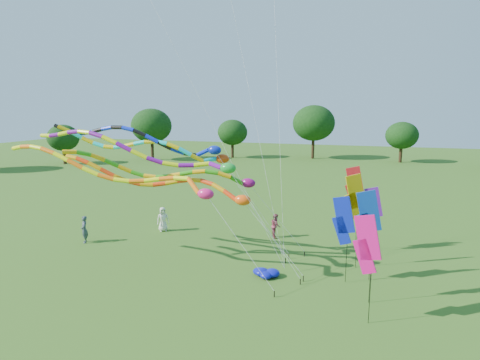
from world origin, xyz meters
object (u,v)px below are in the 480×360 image
(tube_kite_red, at_px, (176,184))
(person_b, at_px, (84,229))
(tube_kite_orange, at_px, (125,174))
(blue_nylon_heap, at_px, (261,272))
(person_a, at_px, (163,219))
(person_c, at_px, (276,226))

(tube_kite_red, relative_size, person_b, 7.47)
(tube_kite_orange, bearing_deg, blue_nylon_heap, 17.30)
(tube_kite_orange, xyz_separation_m, person_a, (-1.93, 7.12, -4.46))
(blue_nylon_heap, bearing_deg, person_b, 172.58)
(tube_kite_red, xyz_separation_m, person_a, (-3.87, 5.39, -3.73))
(blue_nylon_heap, height_order, person_c, person_c)
(tube_kite_red, bearing_deg, tube_kite_orange, -139.02)
(person_a, bearing_deg, tube_kite_orange, -114.32)
(tube_kite_red, height_order, person_b, tube_kite_red)
(person_b, relative_size, person_c, 1.08)
(tube_kite_orange, distance_m, blue_nylon_heap, 8.60)
(tube_kite_red, bearing_deg, person_c, 57.23)
(tube_kite_red, relative_size, person_c, 8.07)
(tube_kite_orange, height_order, person_c, tube_kite_orange)
(tube_kite_orange, bearing_deg, person_c, 56.48)
(tube_kite_red, relative_size, tube_kite_orange, 0.88)
(blue_nylon_heap, xyz_separation_m, person_a, (-8.62, 5.36, 0.65))
(tube_kite_orange, xyz_separation_m, blue_nylon_heap, (6.68, 1.76, -5.11))
(tube_kite_orange, height_order, blue_nylon_heap, tube_kite_orange)
(person_a, bearing_deg, tube_kite_red, -93.86)
(person_a, bearing_deg, blue_nylon_heap, -71.40)
(person_c, bearing_deg, person_b, 90.01)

